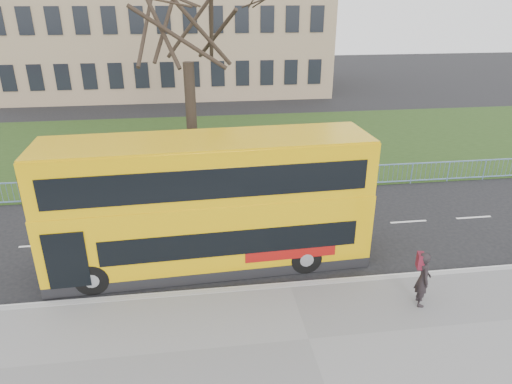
% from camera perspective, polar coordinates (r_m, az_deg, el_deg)
% --- Properties ---
extents(ground, '(120.00, 120.00, 0.00)m').
position_cam_1_polar(ground, '(16.69, 3.17, -8.87)').
color(ground, black).
rests_on(ground, ground).
extents(kerb, '(80.00, 0.20, 0.14)m').
position_cam_1_polar(kerb, '(15.39, 4.26, -11.70)').
color(kerb, '#949496').
rests_on(kerb, ground).
extents(grass_verge, '(80.00, 15.40, 0.08)m').
position_cam_1_polar(grass_verge, '(29.64, -1.98, 5.98)').
color(grass_verge, '#213714').
rests_on(grass_verge, ground).
extents(guard_railing, '(40.00, 0.12, 1.10)m').
position_cam_1_polar(guard_railing, '(22.26, 0.06, 1.35)').
color(guard_railing, '#6C90C1').
rests_on(guard_railing, ground).
extents(bare_tree, '(9.57, 9.57, 13.67)m').
position_cam_1_polar(bare_tree, '(23.92, -8.64, 18.38)').
color(bare_tree, black).
rests_on(bare_tree, grass_verge).
extents(civic_building, '(30.00, 15.00, 14.00)m').
position_cam_1_polar(civic_building, '(48.93, -11.04, 20.77)').
color(civic_building, '#8E765A').
rests_on(civic_building, ground).
extents(yellow_bus, '(11.05, 3.06, 4.59)m').
position_cam_1_polar(yellow_bus, '(15.62, -5.94, -1.09)').
color(yellow_bus, '#D5A208').
rests_on(yellow_bus, ground).
extents(pedestrian, '(0.58, 0.74, 1.79)m').
position_cam_1_polar(pedestrian, '(14.92, 20.16, -10.15)').
color(pedestrian, black).
rests_on(pedestrian, pavement).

